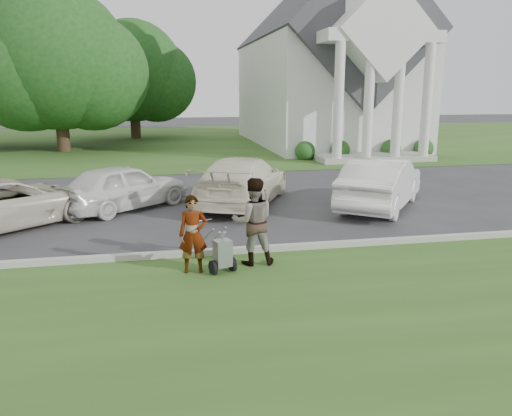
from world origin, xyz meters
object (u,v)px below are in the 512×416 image
object	(u,v)px
church	(326,56)
striping_cart	(222,254)
tree_back	(133,76)
person_right	(253,222)
car_c	(242,181)
car_a	(7,203)
person_left	(193,235)
parking_meter_near	(251,224)
car_b	(123,187)
car_d	(381,183)
tree_left	(57,65)

from	to	relation	value
church	striping_cart	bearing A→B (deg)	-113.07
church	tree_back	xyz separation A→B (m)	(-13.01, 6.87, -1.21)
person_right	car_c	size ratio (longest dim) A/B	0.35
church	striping_cart	world-z (taller)	church
car_c	car_a	bearing A→B (deg)	37.62
person_left	car_c	distance (m)	6.45
striping_cart	person_right	bearing A→B (deg)	10.30
tree_back	parking_meter_near	world-z (taller)	tree_back
church	car_b	distance (m)	22.10
car_a	car_d	bearing A→B (deg)	-129.93
striping_cart	car_b	size ratio (longest dim) A/B	0.26
car_a	car_c	xyz separation A→B (m)	(6.81, 1.61, 0.10)
tree_left	person_left	world-z (taller)	tree_left
car_d	church	bearing A→B (deg)	-65.54
tree_back	car_a	bearing A→B (deg)	-95.35
striping_cart	car_d	size ratio (longest dim) A/B	0.23
person_right	car_b	xyz separation A→B (m)	(-3.06, 5.80, -0.21)
car_a	car_c	distance (m)	7.00
person_right	parking_meter_near	world-z (taller)	person_right
parking_meter_near	car_b	size ratio (longest dim) A/B	0.30
striping_cart	person_left	world-z (taller)	person_left
tree_back	car_b	xyz separation A→B (m)	(0.57, -24.38, -4.00)
church	car_b	bearing A→B (deg)	-125.40
tree_back	person_right	distance (m)	30.64
church	parking_meter_near	world-z (taller)	church
tree_left	tree_back	distance (m)	8.95
tree_left	car_c	xyz separation A→B (m)	(8.38, -16.34, -4.33)
church	striping_cart	xyz separation A→B (m)	(-10.10, -23.72, -5.53)
person_left	car_d	world-z (taller)	person_left
person_left	car_a	xyz separation A→B (m)	(-4.76, 4.51, -0.12)
person_right	parking_meter_near	bearing A→B (deg)	-90.07
tree_left	striping_cart	world-z (taller)	tree_left
tree_back	striping_cart	world-z (taller)	tree_back
person_left	car_d	bearing A→B (deg)	42.55
striping_cart	parking_meter_near	world-z (taller)	parking_meter_near
striping_cart	car_c	xyz separation A→B (m)	(1.47, 6.26, 0.38)
striping_cart	car_b	world-z (taller)	car_b
car_b	car_d	distance (m)	8.16
tree_left	car_d	xyz separation A→B (m)	(12.63, -17.71, -4.31)
car_b	car_c	size ratio (longest dim) A/B	0.79
tree_left	car_b	xyz separation A→B (m)	(4.57, -16.38, -4.38)
person_left	tree_back	bearing A→B (deg)	99.87
person_left	car_d	xyz separation A→B (m)	(6.29, 4.75, -0.00)
church	car_a	world-z (taller)	church
tree_left	striping_cart	distance (m)	24.09
tree_left	striping_cart	size ratio (longest dim) A/B	9.68
striping_cart	car_c	size ratio (longest dim) A/B	0.20
tree_back	car_c	size ratio (longest dim) A/B	1.78
person_left	car_c	bearing A→B (deg)	77.03
tree_back	person_right	bearing A→B (deg)	-83.14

